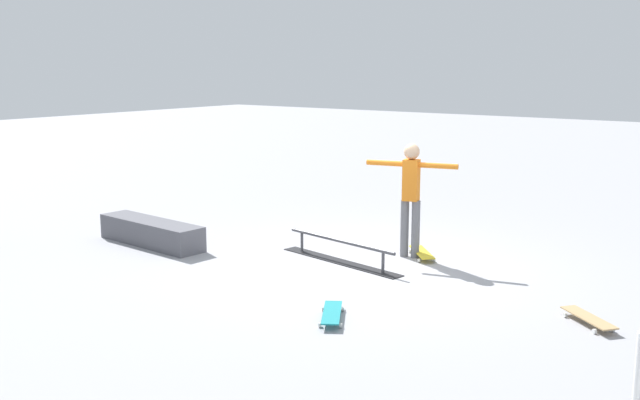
{
  "coord_description": "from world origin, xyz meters",
  "views": [
    {
      "loc": [
        -5.49,
        8.68,
        2.87
      ],
      "look_at": [
        0.45,
        0.57,
        1.0
      ],
      "focal_mm": 41.5,
      "sensor_mm": 36.0,
      "label": 1
    }
  ],
  "objects_px": {
    "grind_rail": "(340,252)",
    "skate_ledge": "(151,232)",
    "loose_skateboard_natural": "(588,318)",
    "skater_main": "(411,192)",
    "loose_skateboard_teal": "(332,313)",
    "skateboard_main": "(422,253)"
  },
  "relations": [
    {
      "from": "grind_rail",
      "to": "skater_main",
      "type": "distance_m",
      "value": 1.38
    },
    {
      "from": "skate_ledge",
      "to": "loose_skateboard_teal",
      "type": "bearing_deg",
      "value": 165.12
    },
    {
      "from": "skateboard_main",
      "to": "loose_skateboard_teal",
      "type": "xyz_separation_m",
      "value": [
        -0.49,
        3.02,
        0.0
      ]
    },
    {
      "from": "skate_ledge",
      "to": "skateboard_main",
      "type": "bearing_deg",
      "value": -154.43
    },
    {
      "from": "skater_main",
      "to": "loose_skateboard_natural",
      "type": "xyz_separation_m",
      "value": [
        -3.05,
        1.38,
        -0.92
      ]
    },
    {
      "from": "skate_ledge",
      "to": "skater_main",
      "type": "height_order",
      "value": "skater_main"
    },
    {
      "from": "loose_skateboard_teal",
      "to": "skateboard_main",
      "type": "bearing_deg",
      "value": -22.93
    },
    {
      "from": "loose_skateboard_natural",
      "to": "loose_skateboard_teal",
      "type": "bearing_deg",
      "value": 71.14
    },
    {
      "from": "loose_skateboard_natural",
      "to": "loose_skateboard_teal",
      "type": "distance_m",
      "value": 2.86
    },
    {
      "from": "skate_ledge",
      "to": "loose_skateboard_teal",
      "type": "height_order",
      "value": "skate_ledge"
    },
    {
      "from": "skateboard_main",
      "to": "loose_skateboard_teal",
      "type": "bearing_deg",
      "value": -33.93
    },
    {
      "from": "grind_rail",
      "to": "skateboard_main",
      "type": "relative_size",
      "value": 3.12
    },
    {
      "from": "loose_skateboard_natural",
      "to": "skate_ledge",
      "type": "bearing_deg",
      "value": 41.57
    },
    {
      "from": "skate_ledge",
      "to": "skater_main",
      "type": "distance_m",
      "value": 4.2
    },
    {
      "from": "grind_rail",
      "to": "loose_skateboard_natural",
      "type": "relative_size",
      "value": 2.99
    },
    {
      "from": "skater_main",
      "to": "skateboard_main",
      "type": "bearing_deg",
      "value": -166.36
    },
    {
      "from": "grind_rail",
      "to": "skateboard_main",
      "type": "bearing_deg",
      "value": -121.02
    },
    {
      "from": "loose_skateboard_teal",
      "to": "loose_skateboard_natural",
      "type": "bearing_deg",
      "value": -89.18
    },
    {
      "from": "grind_rail",
      "to": "skate_ledge",
      "type": "relative_size",
      "value": 1.07
    },
    {
      "from": "skate_ledge",
      "to": "loose_skateboard_natural",
      "type": "bearing_deg",
      "value": -176.68
    },
    {
      "from": "loose_skateboard_natural",
      "to": "loose_skateboard_teal",
      "type": "xyz_separation_m",
      "value": [
        2.4,
        1.55,
        0.0
      ]
    },
    {
      "from": "skateboard_main",
      "to": "grind_rail",
      "type": "bearing_deg",
      "value": -84.3
    }
  ]
}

